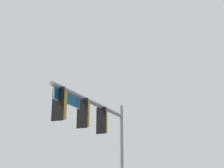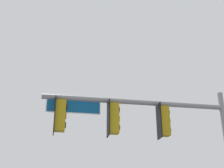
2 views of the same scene
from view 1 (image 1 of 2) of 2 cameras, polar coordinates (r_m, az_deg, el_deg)
name	(u,v)px [view 1 (image 1 of 2)]	position (r m, az deg, el deg)	size (l,w,h in m)	color
signal_pole_near	(96,122)	(14.54, -2.97, -7.00)	(6.92, 0.92, 5.69)	gray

